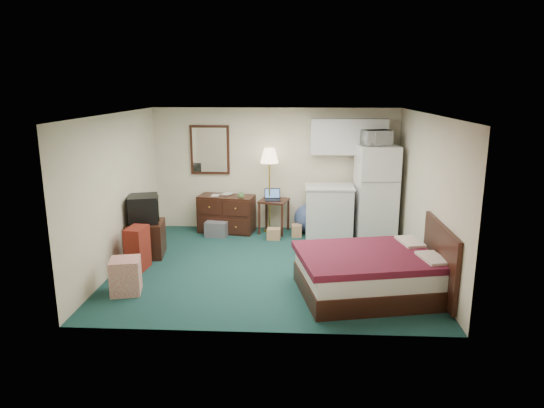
# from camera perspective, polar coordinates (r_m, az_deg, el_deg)

# --- Properties ---
(floor) EXTENTS (5.00, 4.50, 0.01)m
(floor) POSITION_cam_1_polar(r_m,az_deg,el_deg) (8.16, -0.27, -7.27)
(floor) COLOR #103530
(floor) RESTS_ON ground
(ceiling) EXTENTS (5.00, 4.50, 0.01)m
(ceiling) POSITION_cam_1_polar(r_m,az_deg,el_deg) (7.63, -0.29, 10.55)
(ceiling) COLOR beige
(ceiling) RESTS_ON walls
(walls) EXTENTS (5.01, 4.51, 2.50)m
(walls) POSITION_cam_1_polar(r_m,az_deg,el_deg) (7.80, -0.28, 1.34)
(walls) COLOR beige
(walls) RESTS_ON floor
(mirror) EXTENTS (0.80, 0.06, 1.00)m
(mirror) POSITION_cam_1_polar(r_m,az_deg,el_deg) (10.06, -7.31, 6.35)
(mirror) COLOR white
(mirror) RESTS_ON walls
(upper_cabinets) EXTENTS (1.50, 0.35, 0.70)m
(upper_cabinets) POSITION_cam_1_polar(r_m,az_deg,el_deg) (9.78, 9.00, 7.85)
(upper_cabinets) COLOR silver
(upper_cabinets) RESTS_ON walls
(headboard) EXTENTS (0.06, 1.56, 1.00)m
(headboard) POSITION_cam_1_polar(r_m,az_deg,el_deg) (7.26, 19.13, -6.14)
(headboard) COLOR #33120D
(headboard) RESTS_ON walls
(dresser) EXTENTS (1.18, 0.69, 0.76)m
(dresser) POSITION_cam_1_polar(r_m,az_deg,el_deg) (9.95, -5.36, -1.14)
(dresser) COLOR #33120D
(dresser) RESTS_ON floor
(floor_lamp) EXTENTS (0.43, 0.43, 1.72)m
(floor_lamp) POSITION_cam_1_polar(r_m,az_deg,el_deg) (9.82, -0.31, 1.60)
(floor_lamp) COLOR gold
(floor_lamp) RESTS_ON floor
(desk) EXTENTS (0.65, 0.65, 0.68)m
(desk) POSITION_cam_1_polar(r_m,az_deg,el_deg) (9.89, 0.24, -1.42)
(desk) COLOR #33120D
(desk) RESTS_ON floor
(exercise_ball) EXTENTS (0.62, 0.62, 0.59)m
(exercise_ball) POSITION_cam_1_polar(r_m,az_deg,el_deg) (9.91, 4.34, -1.67)
(exercise_ball) COLOR #374B7A
(exercise_ball) RESTS_ON floor
(kitchen_counter) EXTENTS (0.91, 0.69, 0.99)m
(kitchen_counter) POSITION_cam_1_polar(r_m,az_deg,el_deg) (9.65, 6.70, -0.93)
(kitchen_counter) COLOR silver
(kitchen_counter) RESTS_ON floor
(fridge) EXTENTS (0.81, 0.81, 1.82)m
(fridge) POSITION_cam_1_polar(r_m,az_deg,el_deg) (9.66, 12.10, 1.40)
(fridge) COLOR silver
(fridge) RESTS_ON floor
(bed) EXTENTS (2.16, 1.84, 0.61)m
(bed) POSITION_cam_1_polar(r_m,az_deg,el_deg) (7.13, 11.32, -8.09)
(bed) COLOR #450E1D
(bed) RESTS_ON floor
(tv_stand) EXTENTS (0.69, 0.74, 0.61)m
(tv_stand) POSITION_cam_1_polar(r_m,az_deg,el_deg) (8.83, -14.59, -3.99)
(tv_stand) COLOR #33120D
(tv_stand) RESTS_ON floor
(suitcase) EXTENTS (0.32, 0.46, 0.71)m
(suitcase) POSITION_cam_1_polar(r_m,az_deg,el_deg) (8.19, -15.55, -5.06)
(suitcase) COLOR #621407
(suitcase) RESTS_ON floor
(retail_box) EXTENTS (0.49, 0.49, 0.51)m
(retail_box) POSITION_cam_1_polar(r_m,az_deg,el_deg) (7.36, -16.84, -8.12)
(retail_box) COLOR beige
(retail_box) RESTS_ON floor
(file_bin) EXTENTS (0.47, 0.38, 0.30)m
(file_bin) POSITION_cam_1_polar(r_m,az_deg,el_deg) (9.74, -6.51, -2.90)
(file_bin) COLOR #5D5D65
(file_bin) RESTS_ON floor
(cardboard_box_a) EXTENTS (0.27, 0.23, 0.22)m
(cardboard_box_a) POSITION_cam_1_polar(r_m,az_deg,el_deg) (9.49, 0.20, -3.53)
(cardboard_box_a) COLOR tan
(cardboard_box_a) RESTS_ON floor
(cardboard_box_b) EXTENTS (0.20, 0.23, 0.23)m
(cardboard_box_b) POSITION_cam_1_polar(r_m,az_deg,el_deg) (9.69, 2.93, -3.12)
(cardboard_box_b) COLOR tan
(cardboard_box_b) RESTS_ON floor
(laptop) EXTENTS (0.34, 0.29, 0.22)m
(laptop) POSITION_cam_1_polar(r_m,az_deg,el_deg) (9.74, 0.07, 1.07)
(laptop) COLOR black
(laptop) RESTS_ON desk
(crt_tv) EXTENTS (0.63, 0.66, 0.47)m
(crt_tv) POSITION_cam_1_polar(r_m,az_deg,el_deg) (8.73, -14.89, -0.54)
(crt_tv) COLOR black
(crt_tv) RESTS_ON tv_stand
(microwave) EXTENTS (0.59, 0.44, 0.36)m
(microwave) POSITION_cam_1_polar(r_m,az_deg,el_deg) (9.44, 12.22, 7.83)
(microwave) COLOR silver
(microwave) RESTS_ON fridge
(book_a) EXTENTS (0.15, 0.02, 0.21)m
(book_a) POSITION_cam_1_polar(r_m,az_deg,el_deg) (9.87, -7.12, 1.57)
(book_a) COLOR tan
(book_a) RESTS_ON dresser
(book_b) EXTENTS (0.17, 0.11, 0.24)m
(book_b) POSITION_cam_1_polar(r_m,az_deg,el_deg) (9.98, -5.73, 1.85)
(book_b) COLOR tan
(book_b) RESTS_ON dresser
(mug) EXTENTS (0.14, 0.12, 0.13)m
(mug) POSITION_cam_1_polar(r_m,az_deg,el_deg) (9.62, -3.66, 1.09)
(mug) COLOR #629A50
(mug) RESTS_ON dresser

